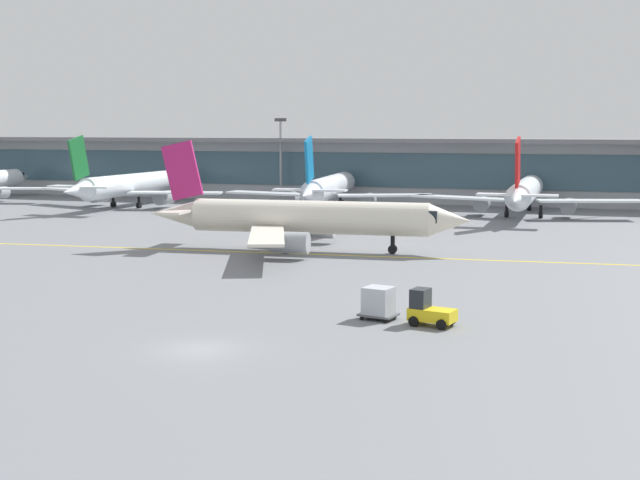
# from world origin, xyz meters

# --- Properties ---
(ground_plane) EXTENTS (400.00, 400.00, 0.00)m
(ground_plane) POSITION_xyz_m (0.00, 0.00, 0.00)
(ground_plane) COLOR slate
(taxiway_centreline_stripe) EXTENTS (109.77, 7.83, 0.01)m
(taxiway_centreline_stripe) POSITION_xyz_m (-5.52, 33.82, 0.00)
(taxiway_centreline_stripe) COLOR yellow
(taxiway_centreline_stripe) RESTS_ON ground_plane
(terminal_concourse) EXTENTS (219.83, 11.00, 9.60)m
(terminal_concourse) POSITION_xyz_m (0.00, 90.77, 4.92)
(terminal_concourse) COLOR #9EA3A8
(terminal_concourse) RESTS_ON ground_plane
(gate_airplane_1) EXTENTS (28.72, 30.90, 10.24)m
(gate_airplane_1) POSITION_xyz_m (-43.34, 70.62, 3.07)
(gate_airplane_1) COLOR white
(gate_airplane_1) RESTS_ON ground_plane
(gate_airplane_2) EXTENTS (28.64, 30.92, 10.24)m
(gate_airplane_2) POSITION_xyz_m (-14.90, 73.55, 3.07)
(gate_airplane_2) COLOR silver
(gate_airplane_2) RESTS_ON ground_plane
(gate_airplane_3) EXTENTS (28.75, 30.81, 10.24)m
(gate_airplane_3) POSITION_xyz_m (11.05, 73.19, 3.07)
(gate_airplane_3) COLOR white
(gate_airplane_3) RESTS_ON ground_plane
(taxiing_regional_jet) EXTENTS (30.49, 28.29, 10.09)m
(taxiing_regional_jet) POSITION_xyz_m (-5.91, 35.80, 3.03)
(taxiing_regional_jet) COLOR silver
(taxiing_regional_jet) RESTS_ON ground_plane
(baggage_tug) EXTENTS (2.84, 2.09, 2.10)m
(baggage_tug) POSITION_xyz_m (10.30, 8.90, 0.89)
(baggage_tug) COLOR yellow
(baggage_tug) RESTS_ON ground_plane
(cargo_dolly_lead) EXTENTS (2.40, 2.02, 1.94)m
(cargo_dolly_lead) POSITION_xyz_m (7.16, 9.61, 1.05)
(cargo_dolly_lead) COLOR #595B60
(cargo_dolly_lead) RESTS_ON ground_plane
(apron_light_mast_1) EXTENTS (1.80, 0.36, 12.58)m
(apron_light_mast_1) POSITION_xyz_m (-25.76, 84.52, 6.96)
(apron_light_mast_1) COLOR gray
(apron_light_mast_1) RESTS_ON ground_plane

